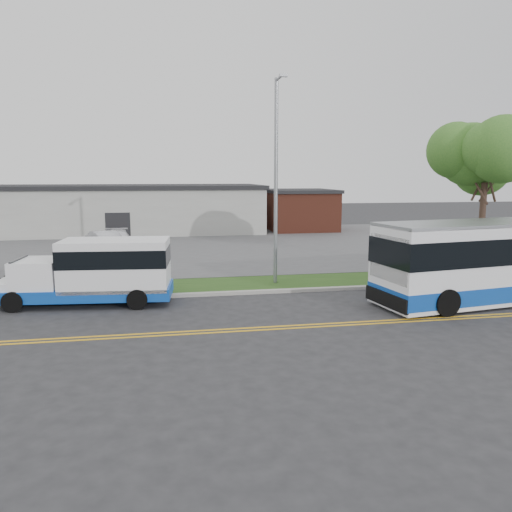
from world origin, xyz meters
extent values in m
plane|color=#28282B|center=(0.00, 0.00, 0.00)|extent=(140.00, 140.00, 0.00)
cube|color=gold|center=(0.00, -3.85, 0.01)|extent=(70.00, 0.12, 0.01)
cube|color=gold|center=(0.00, -4.15, 0.01)|extent=(70.00, 0.12, 0.01)
cube|color=#9E9B93|center=(0.00, 1.10, 0.07)|extent=(80.00, 0.30, 0.15)
cube|color=#224316|center=(0.00, 2.90, 0.05)|extent=(80.00, 3.30, 0.10)
cube|color=#4C4C4F|center=(0.00, 17.00, 0.05)|extent=(80.00, 25.00, 0.10)
cube|color=#9E9E99|center=(-6.00, 27.00, 2.00)|extent=(25.00, 10.00, 4.00)
cube|color=black|center=(-6.00, 27.00, 4.17)|extent=(25.40, 10.40, 0.35)
cube|color=black|center=(-6.00, 22.05, 1.10)|extent=(2.00, 0.15, 2.20)
cube|color=brown|center=(10.50, 26.00, 1.80)|extent=(6.00, 7.00, 3.60)
cube|color=black|center=(10.50, 26.00, 3.75)|extent=(6.30, 7.30, 0.30)
cylinder|color=#36251D|center=(14.00, 3.00, 2.48)|extent=(0.32, 0.32, 4.76)
ellipsoid|color=#326824|center=(14.00, 3.00, 6.22)|extent=(5.20, 5.20, 4.42)
cylinder|color=gray|center=(3.00, 2.80, 4.85)|extent=(0.18, 0.18, 9.50)
cylinder|color=gray|center=(3.00, 2.10, 9.50)|extent=(0.12, 1.40, 0.12)
cube|color=gray|center=(3.00, 1.45, 9.45)|extent=(0.35, 0.18, 0.12)
cube|color=#0F43A7|center=(-5.25, 0.57, 0.53)|extent=(6.73, 2.80, 0.48)
cube|color=white|center=(-4.19, 0.48, 1.64)|extent=(4.43, 2.59, 2.02)
cube|color=black|center=(-4.19, 0.48, 1.98)|extent=(4.45, 2.63, 0.72)
cube|color=white|center=(-7.27, 0.76, 1.30)|extent=(1.92, 2.22, 1.16)
cube|color=black|center=(-7.99, 0.82, 1.49)|extent=(0.26, 1.83, 0.87)
cube|color=white|center=(-8.32, 0.85, 0.82)|extent=(1.14, 2.06, 0.53)
cube|color=black|center=(-8.75, 0.89, 0.53)|extent=(0.32, 1.98, 0.48)
sphere|color=#FFD88C|center=(-8.74, 1.62, 0.77)|extent=(0.21, 0.21, 0.19)
cylinder|color=black|center=(-8.03, -0.22, 0.40)|extent=(0.83, 0.34, 0.81)
cylinder|color=black|center=(-7.84, 1.85, 0.40)|extent=(0.83, 0.34, 0.81)
cylinder|color=black|center=(-3.33, -0.65, 0.40)|extent=(0.83, 0.34, 0.81)
cylinder|color=black|center=(-3.14, 1.43, 0.40)|extent=(0.83, 0.34, 0.81)
cube|color=white|center=(12.13, -1.80, 1.69)|extent=(12.30, 4.50, 3.17)
cube|color=#0F43A7|center=(12.13, -1.80, 0.60)|extent=(12.32, 4.52, 0.66)
cube|color=black|center=(12.13, -1.80, 2.30)|extent=(12.35, 4.55, 1.04)
cube|color=black|center=(6.24, -2.69, 2.08)|extent=(0.48, 2.50, 1.75)
cube|color=black|center=(6.17, -2.70, 0.49)|extent=(0.54, 2.72, 0.55)
cylinder|color=black|center=(8.11, -3.71, 0.52)|extent=(1.09, 0.50, 1.05)
cylinder|color=black|center=(7.72, -1.16, 0.52)|extent=(1.09, 0.50, 1.05)
imported|color=black|center=(-4.27, 3.76, 1.01)|extent=(0.78, 0.67, 1.82)
imported|color=silver|center=(-6.00, 13.76, 0.83)|extent=(3.36, 4.65, 1.46)
imported|color=white|center=(-5.46, 15.40, 0.77)|extent=(2.36, 4.77, 1.33)
sphere|color=white|center=(-4.57, 3.51, 0.26)|extent=(0.32, 0.32, 0.32)
sphere|color=white|center=(-3.97, 4.01, 0.26)|extent=(0.32, 0.32, 0.32)
camera|label=1|loc=(-2.16, -20.25, 5.23)|focal=35.00mm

